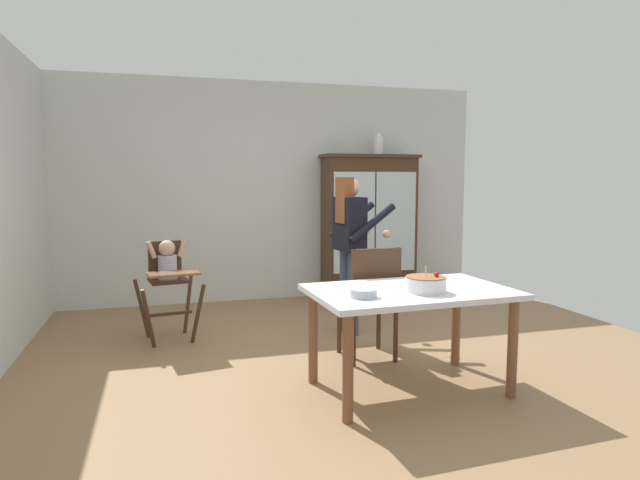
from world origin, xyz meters
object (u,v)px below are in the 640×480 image
object	(u,v)px
serving_bowl	(363,293)
ceramic_vase	(378,145)
china_cabinet	(369,226)
dining_chair_far_side	(371,296)
birthday_cake	(426,284)
dining_table	(410,303)
high_chair_with_toddler	(168,272)
adult_person	(350,235)

from	to	relation	value
serving_bowl	ceramic_vase	bearing A→B (deg)	66.29
china_cabinet	ceramic_vase	world-z (taller)	ceramic_vase
dining_chair_far_side	china_cabinet	bearing A→B (deg)	-110.80
birthday_cake	serving_bowl	xyz separation A→B (m)	(-0.47, -0.04, -0.03)
china_cabinet	serving_bowl	bearing A→B (deg)	-111.98
china_cabinet	dining_table	distance (m)	3.16
birthday_cake	dining_chair_far_side	world-z (taller)	dining_chair_far_side
china_cabinet	birthday_cake	size ratio (longest dim) A/B	6.48
high_chair_with_toddler	adult_person	distance (m)	1.76
adult_person	ceramic_vase	bearing A→B (deg)	-38.74
high_chair_with_toddler	dining_table	world-z (taller)	high_chair_with_toddler
dining_table	serving_bowl	world-z (taller)	serving_bowl
china_cabinet	dining_chair_far_side	bearing A→B (deg)	-110.84
high_chair_with_toddler	dining_table	size ratio (longest dim) A/B	0.66
ceramic_vase	adult_person	bearing A→B (deg)	-120.79
high_chair_with_toddler	dining_table	bearing A→B (deg)	-55.94
ceramic_vase	dining_table	distance (m)	3.43
serving_bowl	adult_person	bearing A→B (deg)	73.52
china_cabinet	adult_person	xyz separation A→B (m)	(-0.79, -1.52, 0.06)
china_cabinet	birthday_cake	xyz separation A→B (m)	(-0.81, -3.14, -0.12)
ceramic_vase	serving_bowl	size ratio (longest dim) A/B	1.50
china_cabinet	birthday_cake	distance (m)	3.25
adult_person	dining_chair_far_side	xyz separation A→B (m)	(-0.11, -0.85, -0.41)
dining_table	ceramic_vase	bearing A→B (deg)	72.00
adult_person	dining_table	distance (m)	1.54
adult_person	birthday_cake	distance (m)	1.64
ceramic_vase	high_chair_with_toddler	bearing A→B (deg)	-153.98
ceramic_vase	dining_chair_far_side	bearing A→B (deg)	-113.20
ceramic_vase	birthday_cake	bearing A→B (deg)	-106.41
dining_table	high_chair_with_toddler	bearing A→B (deg)	133.09
birthday_cake	ceramic_vase	bearing A→B (deg)	73.59
ceramic_vase	birthday_cake	xyz separation A→B (m)	(-0.93, -3.15, -1.14)
birthday_cake	dining_chair_far_side	distance (m)	0.82
birthday_cake	serving_bowl	distance (m)	0.47
adult_person	china_cabinet	bearing A→B (deg)	-35.50
china_cabinet	serving_bowl	size ratio (longest dim) A/B	10.09
adult_person	serving_bowl	distance (m)	1.75
adult_person	dining_table	world-z (taller)	adult_person
china_cabinet	high_chair_with_toddler	xyz separation A→B (m)	(-2.50, -1.27, -0.26)
dining_table	dining_chair_far_side	bearing A→B (deg)	92.69
china_cabinet	birthday_cake	bearing A→B (deg)	-104.48
birthday_cake	dining_chair_far_side	size ratio (longest dim) A/B	0.29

